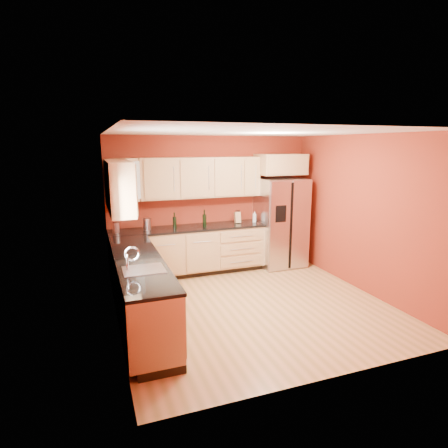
{
  "coord_description": "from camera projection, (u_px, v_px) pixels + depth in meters",
  "views": [
    {
      "loc": [
        -2.26,
        -4.94,
        2.42
      ],
      "look_at": [
        -0.13,
        0.9,
        1.11
      ],
      "focal_mm": 30.0,
      "sensor_mm": 36.0,
      "label": 1
    }
  ],
  "objects": [
    {
      "name": "soap_dispenser",
      "position": [
        254.0,
        217.0,
        7.41
      ],
      "size": [
        0.07,
        0.07,
        0.21
      ],
      "primitive_type": "cylinder",
      "rotation": [
        0.0,
        0.0,
        -0.0
      ],
      "color": "silver",
      "rests_on": "countertop_back"
    },
    {
      "name": "upper_cabinets_left",
      "position": [
        119.0,
        187.0,
        5.47
      ],
      "size": [
        0.33,
        1.35,
        0.75
      ],
      "primitive_type": "cube",
      "color": "tan",
      "rests_on": "wall_left"
    },
    {
      "name": "canister_left",
      "position": [
        116.0,
        227.0,
        6.53
      ],
      "size": [
        0.13,
        0.13,
        0.19
      ],
      "primitive_type": "cylinder",
      "rotation": [
        0.0,
        0.0,
        0.16
      ],
      "color": "#B8B7BD",
      "rests_on": "countertop_back"
    },
    {
      "name": "countertop_back",
      "position": [
        189.0,
        228.0,
        6.98
      ],
      "size": [
        2.9,
        0.62,
        0.04
      ],
      "primitive_type": "cube",
      "color": "black",
      "rests_on": "base_cabinets_back"
    },
    {
      "name": "wall_right",
      "position": [
        363.0,
        214.0,
        6.2
      ],
      "size": [
        0.04,
        4.0,
        2.6
      ],
      "primitive_type": "cube",
      "color": "maroon",
      "rests_on": "floor"
    },
    {
      "name": "canister_right",
      "position": [
        147.0,
        224.0,
        6.72
      ],
      "size": [
        0.17,
        0.17,
        0.22
      ],
      "primitive_type": "cylinder",
      "rotation": [
        0.0,
        0.0,
        -0.31
      ],
      "color": "#B8B7BD",
      "rests_on": "countertop_back"
    },
    {
      "name": "ceiling",
      "position": [
        255.0,
        132.0,
        5.26
      ],
      "size": [
        4.0,
        4.0,
        0.0
      ],
      "primitive_type": "plane",
      "color": "white",
      "rests_on": "wall_back"
    },
    {
      "name": "wall_front",
      "position": [
        337.0,
        261.0,
        3.69
      ],
      "size": [
        4.0,
        0.04,
        2.6
      ],
      "primitive_type": "cube",
      "color": "maroon",
      "rests_on": "floor"
    },
    {
      "name": "floor",
      "position": [
        252.0,
        304.0,
        5.8
      ],
      "size": [
        4.0,
        4.0,
        0.0
      ],
      "primitive_type": "plane",
      "color": "#A77C40",
      "rests_on": "ground"
    },
    {
      "name": "over_fridge_cabinet",
      "position": [
        280.0,
        164.0,
        7.39
      ],
      "size": [
        0.92,
        0.6,
        0.4
      ],
      "primitive_type": "cube",
      "color": "tan",
      "rests_on": "wall_back"
    },
    {
      "name": "base_cabinets_back",
      "position": [
        189.0,
        252.0,
        7.09
      ],
      "size": [
        2.9,
        0.6,
        0.88
      ],
      "primitive_type": "cube",
      "color": "tan",
      "rests_on": "floor"
    },
    {
      "name": "wall_back",
      "position": [
        211.0,
        203.0,
        7.37
      ],
      "size": [
        4.0,
        0.04,
        2.6
      ],
      "primitive_type": "cube",
      "color": "maroon",
      "rests_on": "floor"
    },
    {
      "name": "countertop_left",
      "position": [
        139.0,
        260.0,
        5.05
      ],
      "size": [
        0.62,
        2.8,
        0.04
      ],
      "primitive_type": "cube",
      "color": "black",
      "rests_on": "base_cabinets_left"
    },
    {
      "name": "refrigerator",
      "position": [
        280.0,
        222.0,
        7.56
      ],
      "size": [
        0.9,
        0.75,
        1.78
      ],
      "primitive_type": "cube",
      "color": "#B8B7BD",
      "rests_on": "floor"
    },
    {
      "name": "upper_cabinets_back",
      "position": [
        201.0,
        177.0,
        7.02
      ],
      "size": [
        2.3,
        0.33,
        0.75
      ],
      "primitive_type": "cube",
      "color": "tan",
      "rests_on": "wall_back"
    },
    {
      "name": "base_cabinets_left",
      "position": [
        139.0,
        292.0,
        5.14
      ],
      "size": [
        0.6,
        2.8,
        0.88
      ],
      "primitive_type": "cube",
      "color": "tan",
      "rests_on": "floor"
    },
    {
      "name": "wine_bottle_a",
      "position": [
        175.0,
        220.0,
        6.83
      ],
      "size": [
        0.08,
        0.08,
        0.3
      ],
      "primitive_type": null,
      "rotation": [
        0.0,
        0.0,
        -0.25
      ],
      "color": "black",
      "rests_on": "countertop_back"
    },
    {
      "name": "window",
      "position": [
        116.0,
        221.0,
        4.36
      ],
      "size": [
        0.03,
        0.9,
        1.0
      ],
      "primitive_type": "cube",
      "color": "white",
      "rests_on": "wall_left"
    },
    {
      "name": "knife_block",
      "position": [
        237.0,
        217.0,
        7.34
      ],
      "size": [
        0.11,
        0.1,
        0.22
      ],
      "primitive_type": "cube",
      "rotation": [
        0.0,
        0.0,
        -0.04
      ],
      "color": "tan",
      "rests_on": "countertop_back"
    },
    {
      "name": "sink_faucet",
      "position": [
        143.0,
        258.0,
        4.55
      ],
      "size": [
        0.5,
        0.42,
        0.3
      ],
      "primitive_type": null,
      "color": "silver",
      "rests_on": "countertop_left"
    },
    {
      "name": "wall_left",
      "position": [
        113.0,
        233.0,
        4.86
      ],
      "size": [
        0.04,
        4.0,
        2.6
      ],
      "primitive_type": "cube",
      "color": "maroon",
      "rests_on": "floor"
    },
    {
      "name": "wine_bottle_b",
      "position": [
        204.0,
        218.0,
        6.97
      ],
      "size": [
        0.09,
        0.09,
        0.32
      ],
      "primitive_type": null,
      "rotation": [
        0.0,
        0.0,
        0.34
      ],
      "color": "black",
      "rests_on": "countertop_back"
    },
    {
      "name": "corner_upper_cabinet",
      "position": [
        124.0,
        181.0,
        6.4
      ],
      "size": [
        0.67,
        0.67,
        0.75
      ],
      "primitive_type": "cube",
      "rotation": [
        0.0,
        0.0,
        0.79
      ],
      "color": "tan",
      "rests_on": "wall_back"
    }
  ]
}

